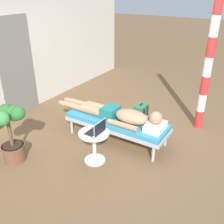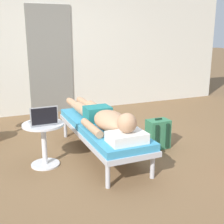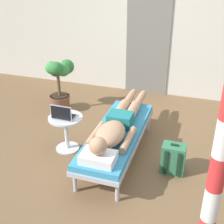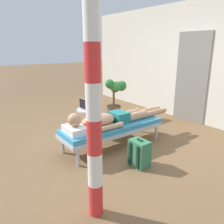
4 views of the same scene
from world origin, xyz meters
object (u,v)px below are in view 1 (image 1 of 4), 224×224
object	(u,v)px
person_reclining	(119,114)
side_table	(94,142)
lounge_chair	(117,122)
backpack	(140,114)
porch_post	(208,67)
potted_plant	(9,129)
laptop	(97,130)

from	to	relation	value
person_reclining	side_table	size ratio (longest dim) A/B	4.15
lounge_chair	backpack	world-z (taller)	backpack
side_table	backpack	distance (m)	1.54
person_reclining	porch_post	size ratio (longest dim) A/B	0.88
side_table	potted_plant	distance (m)	1.32
laptop	backpack	world-z (taller)	laptop
lounge_chair	backpack	bearing A→B (deg)	-6.60
lounge_chair	side_table	world-z (taller)	side_table
lounge_chair	porch_post	xyz separation A→B (m)	(1.25, -1.15, 0.88)
laptop	potted_plant	size ratio (longest dim) A/B	0.32
laptop	porch_post	bearing A→B (deg)	-28.04
lounge_chair	porch_post	world-z (taller)	porch_post
porch_post	backpack	bearing A→B (deg)	113.60
person_reclining	porch_post	distance (m)	1.81
person_reclining	backpack	bearing A→B (deg)	-2.93
person_reclining	backpack	world-z (taller)	person_reclining
person_reclining	potted_plant	world-z (taller)	potted_plant
laptop	porch_post	xyz separation A→B (m)	(2.00, -1.06, 0.65)
person_reclining	porch_post	xyz separation A→B (m)	(1.25, -1.10, 0.71)
side_table	laptop	size ratio (longest dim) A/B	1.69
potted_plant	porch_post	distance (m)	3.53
laptop	potted_plant	distance (m)	1.35
backpack	potted_plant	size ratio (longest dim) A/B	0.44
lounge_chair	person_reclining	xyz separation A→B (m)	(-0.00, -0.05, 0.17)
lounge_chair	side_table	distance (m)	0.75
side_table	porch_post	xyz separation A→B (m)	(2.00, -1.11, 0.87)
person_reclining	potted_plant	size ratio (longest dim) A/B	2.24
backpack	side_table	bearing A→B (deg)	177.90
backpack	porch_post	size ratio (longest dim) A/B	0.17
person_reclining	potted_plant	xyz separation A→B (m)	(-1.39, 1.15, 0.04)
lounge_chair	laptop	size ratio (longest dim) A/B	6.04
side_table	laptop	xyz separation A→B (m)	(0.00, -0.05, 0.23)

